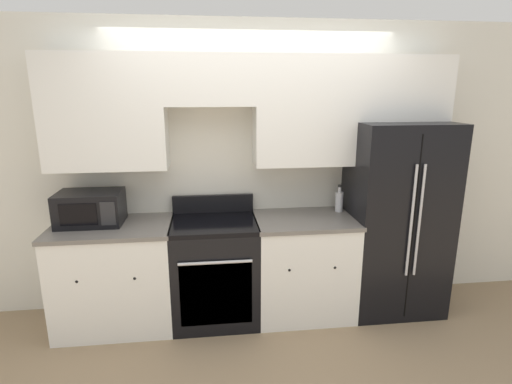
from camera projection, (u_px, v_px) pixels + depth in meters
ground_plane at (260, 333)px, 3.39m from camera, size 12.00×12.00×0.00m
wall_back at (255, 144)px, 3.56m from camera, size 8.00×0.39×2.60m
lower_cabinets_left at (116, 275)px, 3.43m from camera, size 0.99×0.64×0.91m
lower_cabinets_right at (303, 266)px, 3.62m from camera, size 0.88×0.64×0.91m
oven_range at (215, 270)px, 3.53m from camera, size 0.74×0.65×1.07m
refrigerator at (393, 217)px, 3.67m from camera, size 0.84×0.76×1.74m
microwave at (90, 208)px, 3.32m from camera, size 0.52×0.36×0.28m
bottle at (339, 201)px, 3.67m from camera, size 0.07×0.07×0.25m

